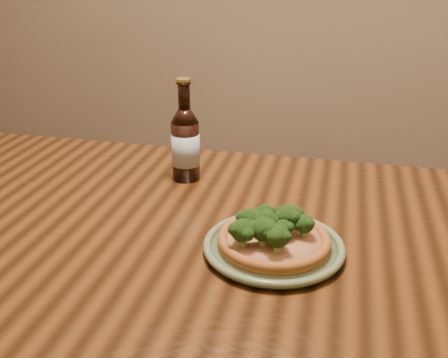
% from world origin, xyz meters
% --- Properties ---
extents(table, '(1.60, 0.90, 0.75)m').
position_xyz_m(table, '(0.00, 0.10, 0.66)').
color(table, '#44260E').
rests_on(table, ground).
extents(plate, '(0.25, 0.25, 0.02)m').
position_xyz_m(plate, '(0.16, 0.08, 0.76)').
color(plate, '#5D6F4D').
rests_on(plate, table).
extents(pizza, '(0.20, 0.20, 0.07)m').
position_xyz_m(pizza, '(0.16, 0.07, 0.78)').
color(pizza, brown).
rests_on(pizza, plate).
extents(beer_bottle, '(0.07, 0.07, 0.24)m').
position_xyz_m(beer_bottle, '(-0.09, 0.35, 0.84)').
color(beer_bottle, black).
rests_on(beer_bottle, table).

